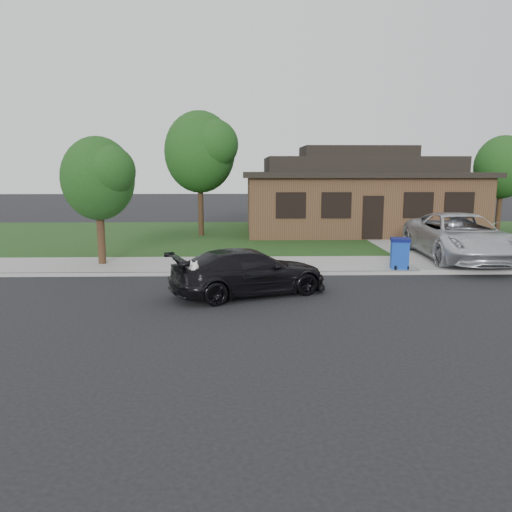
{
  "coord_description": "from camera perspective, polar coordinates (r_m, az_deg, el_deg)",
  "views": [
    {
      "loc": [
        -2.3,
        -13.02,
        3.56
      ],
      "look_at": [
        -1.94,
        1.02,
        1.1
      ],
      "focal_mm": 35.0,
      "sensor_mm": 36.0,
      "label": 1
    }
  ],
  "objects": [
    {
      "name": "tree_1",
      "position": [
        30.98,
        26.66,
        9.18
      ],
      "size": [
        3.15,
        3.0,
        5.25
      ],
      "color": "#332114",
      "rests_on": "ground"
    },
    {
      "name": "tree_0",
      "position": [
        25.99,
        -6.11,
        11.9
      ],
      "size": [
        3.78,
        3.6,
        6.34
      ],
      "color": "#332114",
      "rests_on": "ground"
    },
    {
      "name": "sidewalk",
      "position": [
        18.5,
        5.69,
        -1.02
      ],
      "size": [
        60.0,
        3.0,
        0.12
      ],
      "primitive_type": "cube",
      "color": "gray",
      "rests_on": "ground"
    },
    {
      "name": "minivan",
      "position": [
        20.65,
        22.26,
        2.09
      ],
      "size": [
        3.12,
        6.35,
        1.74
      ],
      "primitive_type": "imported",
      "rotation": [
        0.0,
        0.0,
        -0.04
      ],
      "color": "silver",
      "rests_on": "driveway"
    },
    {
      "name": "driveway",
      "position": [
        24.71,
        18.16,
        1.32
      ],
      "size": [
        4.5,
        13.0,
        0.14
      ],
      "primitive_type": "cube",
      "color": "gray",
      "rests_on": "ground"
    },
    {
      "name": "lawn",
      "position": [
        26.35,
        3.54,
        2.29
      ],
      "size": [
        60.0,
        13.0,
        0.13
      ],
      "primitive_type": "cube",
      "color": "#193814",
      "rests_on": "ground"
    },
    {
      "name": "ground",
      "position": [
        13.69,
        8.28,
        -5.24
      ],
      "size": [
        120.0,
        120.0,
        0.0
      ],
      "primitive_type": "plane",
      "color": "black",
      "rests_on": "ground"
    },
    {
      "name": "recycling_bin",
      "position": [
        18.11,
        16.1,
        0.32
      ],
      "size": [
        0.75,
        0.75,
        1.06
      ],
      "rotation": [
        0.0,
        0.0,
        -0.19
      ],
      "color": "#0E38A1",
      "rests_on": "sidewalk"
    },
    {
      "name": "sedan",
      "position": [
        14.23,
        -0.83,
        -1.82
      ],
      "size": [
        4.9,
        3.44,
        1.32
      ],
      "rotation": [
        0.0,
        0.0,
        1.96
      ],
      "color": "black",
      "rests_on": "ground"
    },
    {
      "name": "tree_2",
      "position": [
        18.83,
        -17.34,
        8.6
      ],
      "size": [
        2.73,
        2.6,
        4.59
      ],
      "color": "#332114",
      "rests_on": "ground"
    },
    {
      "name": "house",
      "position": [
        28.75,
        11.26,
        6.9
      ],
      "size": [
        12.6,
        8.6,
        4.65
      ],
      "color": "#422B1C",
      "rests_on": "ground"
    },
    {
      "name": "curb",
      "position": [
        17.04,
        6.31,
        -1.98
      ],
      "size": [
        60.0,
        0.12,
        0.12
      ],
      "primitive_type": "cube",
      "color": "gray",
      "rests_on": "ground"
    }
  ]
}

